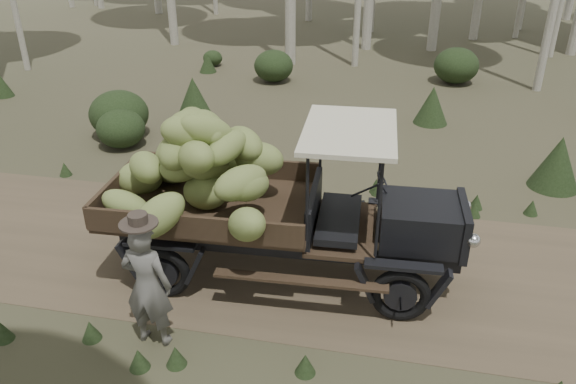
# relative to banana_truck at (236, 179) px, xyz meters

# --- Properties ---
(ground) EXTENTS (120.00, 120.00, 0.00)m
(ground) POSITION_rel_banana_truck_xyz_m (-0.36, 0.38, -1.60)
(ground) COLOR #473D2B
(ground) RESTS_ON ground
(dirt_track) EXTENTS (70.00, 4.00, 0.01)m
(dirt_track) POSITION_rel_banana_truck_xyz_m (-0.36, 0.38, -1.59)
(dirt_track) COLOR brown
(dirt_track) RESTS_ON ground
(banana_truck) EXTENTS (5.74, 2.88, 2.77)m
(banana_truck) POSITION_rel_banana_truck_xyz_m (0.00, 0.00, 0.00)
(banana_truck) COLOR black
(banana_truck) RESTS_ON ground
(farmer) EXTENTS (0.67, 0.50, 1.97)m
(farmer) POSITION_rel_banana_truck_xyz_m (-0.66, -1.89, -0.67)
(farmer) COLOR #5B5953
(farmer) RESTS_ON ground
(undergrowth) EXTENTS (20.93, 22.76, 1.37)m
(undergrowth) POSITION_rel_banana_truck_xyz_m (-0.36, 2.42, -1.06)
(undergrowth) COLOR #233319
(undergrowth) RESTS_ON ground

